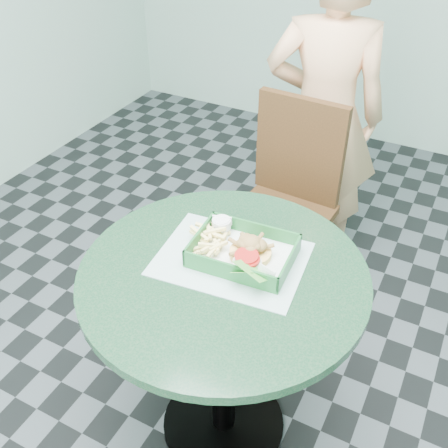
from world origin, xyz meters
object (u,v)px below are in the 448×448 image
at_px(dining_chair, 288,193).
at_px(sauce_ramekin, 224,228).
at_px(crab_sandwich, 250,252).
at_px(diner_person, 323,119).
at_px(cafe_table, 223,317).
at_px(food_basket, 243,259).

height_order(dining_chair, sauce_ramekin, dining_chair).
bearing_deg(dining_chair, crab_sandwich, -74.58).
bearing_deg(sauce_ramekin, diner_person, 90.77).
bearing_deg(diner_person, cafe_table, 78.08).
bearing_deg(sauce_ramekin, food_basket, -35.90).
xyz_separation_m(cafe_table, sauce_ramekin, (-0.07, 0.15, 0.22)).
height_order(cafe_table, food_basket, food_basket).
xyz_separation_m(dining_chair, crab_sandwich, (0.15, -0.72, 0.27)).
bearing_deg(sauce_ramekin, crab_sandwich, -29.60).
relative_size(cafe_table, sauce_ramekin, 14.38).
xyz_separation_m(diner_person, food_basket, (0.11, -1.07, 0.03)).
bearing_deg(sauce_ramekin, cafe_table, -63.15).
bearing_deg(cafe_table, sauce_ramekin, 116.85).
bearing_deg(crab_sandwich, cafe_table, -121.46).
bearing_deg(crab_sandwich, food_basket, -171.19).
relative_size(food_basket, crab_sandwich, 2.36).
bearing_deg(sauce_ramekin, dining_chair, 92.49).
bearing_deg(food_basket, dining_chair, 100.08).
bearing_deg(cafe_table, crab_sandwich, 58.54).
bearing_deg(cafe_table, diner_person, 94.41).
distance_m(food_basket, sauce_ramekin, 0.13).
xyz_separation_m(cafe_table, diner_person, (-0.09, 1.14, 0.16)).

